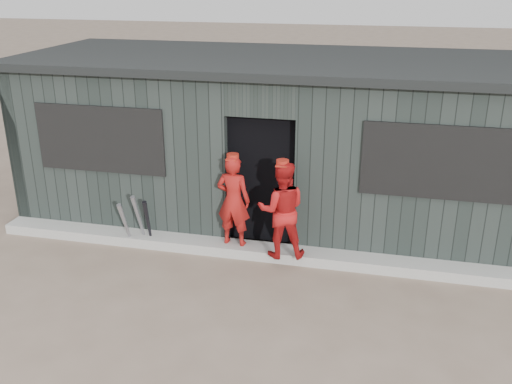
% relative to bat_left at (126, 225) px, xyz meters
% --- Properties ---
extents(ground, '(80.00, 80.00, 0.00)m').
position_rel_bat_left_xyz_m(ground, '(1.94, -1.64, -0.37)').
color(ground, '#756051').
rests_on(ground, ground).
extents(curb, '(8.00, 0.36, 0.15)m').
position_rel_bat_left_xyz_m(curb, '(1.94, 0.18, -0.30)').
color(curb, '#A4A49F').
rests_on(curb, ground).
extents(bat_left, '(0.12, 0.31, 0.75)m').
position_rel_bat_left_xyz_m(bat_left, '(0.00, 0.00, 0.00)').
color(bat_left, gray).
rests_on(bat_left, ground).
extents(bat_mid, '(0.12, 0.32, 0.84)m').
position_rel_bat_left_xyz_m(bat_mid, '(0.18, 0.11, 0.05)').
color(bat_mid, gray).
rests_on(bat_mid, ground).
extents(bat_right, '(0.09, 0.27, 0.77)m').
position_rel_bat_left_xyz_m(bat_right, '(0.31, 0.10, 0.01)').
color(bat_right, black).
rests_on(bat_right, ground).
extents(player_red_left, '(0.51, 0.36, 1.34)m').
position_rel_bat_left_xyz_m(player_red_left, '(1.60, 0.21, 0.45)').
color(player_red_left, '#A21714').
rests_on(player_red_left, curb).
extents(player_red_right, '(0.76, 0.65, 1.37)m').
position_rel_bat_left_xyz_m(player_red_right, '(2.34, 0.00, 0.46)').
color(player_red_right, red).
rests_on(player_red_right, curb).
extents(player_grey_back, '(0.70, 0.57, 1.25)m').
position_rel_bat_left_xyz_m(player_grey_back, '(2.62, 0.67, 0.25)').
color(player_grey_back, silver).
rests_on(player_grey_back, ground).
extents(dugout, '(8.30, 3.30, 2.62)m').
position_rel_bat_left_xyz_m(dugout, '(1.94, 1.86, 0.91)').
color(dugout, black).
rests_on(dugout, ground).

